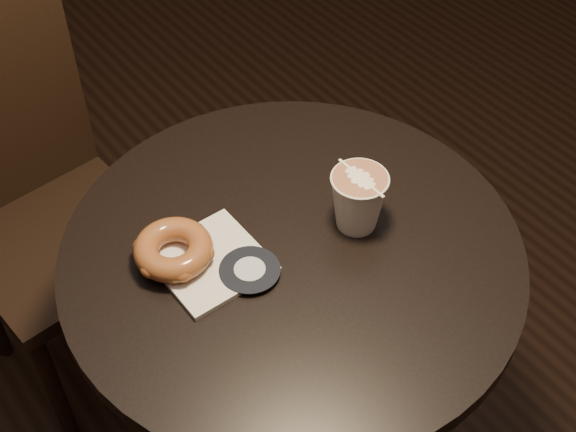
% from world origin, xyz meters
% --- Properties ---
extents(cafe_table, '(0.70, 0.70, 0.75)m').
position_xyz_m(cafe_table, '(0.00, 0.00, 0.55)').
color(cafe_table, black).
rests_on(cafe_table, ground).
extents(chair, '(0.40, 0.40, 0.95)m').
position_xyz_m(chair, '(-0.20, 0.61, 0.53)').
color(chair, black).
rests_on(chair, ground).
extents(pastry_bag, '(0.15, 0.15, 0.01)m').
position_xyz_m(pastry_bag, '(-0.11, 0.05, 0.75)').
color(pastry_bag, silver).
rests_on(pastry_bag, cafe_table).
extents(doughnut, '(0.12, 0.12, 0.04)m').
position_xyz_m(doughnut, '(-0.15, 0.08, 0.78)').
color(doughnut, brown).
rests_on(doughnut, pastry_bag).
extents(latte_cup, '(0.09, 0.09, 0.10)m').
position_xyz_m(latte_cup, '(0.11, -0.02, 0.80)').
color(latte_cup, silver).
rests_on(latte_cup, cafe_table).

